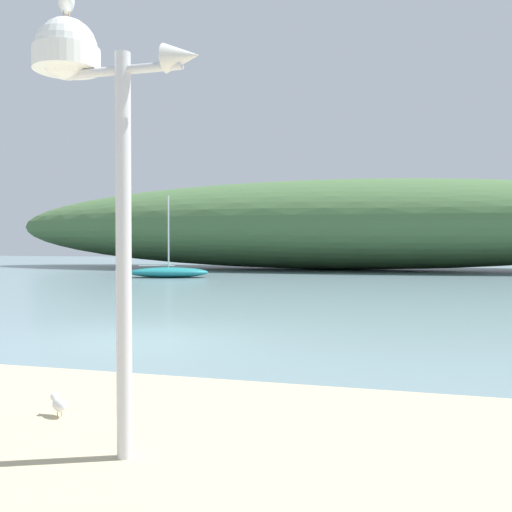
# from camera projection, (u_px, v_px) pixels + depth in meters

# --- Properties ---
(ground_plane) EXTENTS (120.00, 120.00, 0.00)m
(ground_plane) POSITION_uv_depth(u_px,v_px,m) (142.00, 338.00, 11.03)
(ground_plane) COLOR gray
(distant_hill) EXTENTS (50.20, 12.75, 6.33)m
(distant_hill) POSITION_uv_depth(u_px,v_px,m) (331.00, 225.00, 40.52)
(distant_hill) COLOR #476B3D
(distant_hill) RESTS_ON ground
(mast_structure) EXTENTS (1.37, 0.52, 3.41)m
(mast_structure) POSITION_uv_depth(u_px,v_px,m) (86.00, 94.00, 4.40)
(mast_structure) COLOR silver
(mast_structure) RESTS_ON beach_sand
(seagull_on_radar) EXTENTS (0.27, 0.34, 0.26)m
(seagull_on_radar) POSITION_uv_depth(u_px,v_px,m) (66.00, 1.00, 4.44)
(seagull_on_radar) COLOR orange
(seagull_on_radar) RESTS_ON mast_structure
(sailboat_by_sandbar) EXTENTS (4.58, 2.74, 4.41)m
(sailboat_by_sandbar) POSITION_uv_depth(u_px,v_px,m) (169.00, 272.00, 30.58)
(sailboat_by_sandbar) COLOR teal
(sailboat_by_sandbar) RESTS_ON ground
(seagull_near_waterline) EXTENTS (0.29, 0.20, 0.22)m
(seagull_near_waterline) POSITION_uv_depth(u_px,v_px,m) (59.00, 403.00, 5.41)
(seagull_near_waterline) COLOR orange
(seagull_near_waterline) RESTS_ON beach_sand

